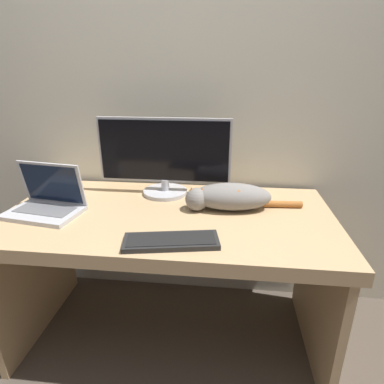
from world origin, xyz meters
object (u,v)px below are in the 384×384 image
Objects in this scene: external_keyboard at (171,241)px; cat at (229,196)px; monitor at (164,157)px; laptop at (46,203)px.

cat is at bearing 48.45° from external_keyboard.
monitor reaches higher than external_keyboard.
monitor is at bearing 92.88° from external_keyboard.
external_keyboard is 0.42m from cat.
cat reaches higher than external_keyboard.
laptop is 0.93× the size of external_keyboard.
monitor is 0.40m from cat.
monitor is 1.23× the size of cat.
monitor is 1.80× the size of external_keyboard.
monitor reaches higher than cat.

